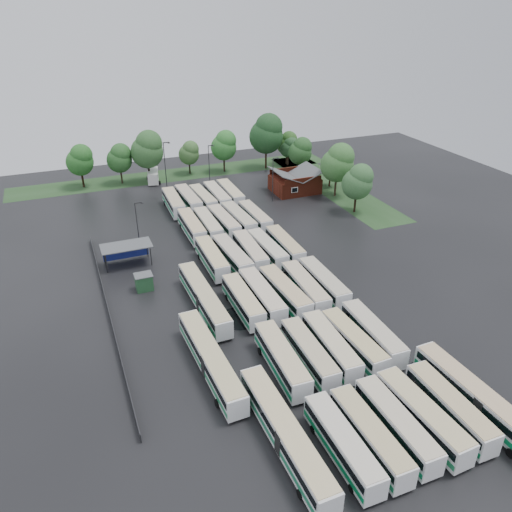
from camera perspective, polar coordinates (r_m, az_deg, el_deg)
name	(u,v)px	position (r m, az deg, el deg)	size (l,w,h in m)	color
ground	(274,310)	(72.09, 2.11, -6.16)	(160.00, 160.00, 0.00)	black
brick_building	(295,184)	(115.36, 4.45, 8.24)	(10.07, 8.60, 5.39)	#622011
wash_shed	(126,248)	(85.38, -14.63, 0.94)	(8.20, 4.20, 3.58)	#2D2D30
utility_hut	(144,282)	(77.98, -12.68, -2.91)	(2.70, 2.20, 2.62)	#1F4E29
grass_strip_north	(177,174)	(128.68, -8.96, 9.19)	(80.00, 10.00, 0.01)	#22421E
grass_strip_east	(332,186)	(120.57, 8.73, 7.94)	(10.00, 50.00, 0.01)	#22421E
west_fence	(108,310)	(73.98, -16.53, -5.92)	(0.10, 50.00, 1.20)	#2D2D30
bus_r0c0	(343,444)	(51.97, 9.86, -20.42)	(2.55, 11.71, 3.26)	white
bus_r0c1	(369,435)	(53.20, 12.83, -19.35)	(2.51, 11.70, 3.25)	white
bus_r0c2	(396,424)	(54.83, 15.72, -18.02)	(2.55, 11.79, 3.28)	white
bus_r0c3	(422,416)	(56.29, 18.42, -16.94)	(3.13, 12.37, 3.42)	white
bus_r0c4	(450,407)	(58.27, 21.26, -15.80)	(2.66, 11.87, 3.30)	white
bus_r1c0	(282,359)	(60.37, 2.96, -11.69)	(3.09, 12.31, 3.40)	white
bus_r1c1	(309,353)	(61.60, 6.08, -10.99)	(2.77, 11.76, 3.26)	white
bus_r1c2	(331,346)	(63.00, 8.53, -10.14)	(3.02, 11.97, 3.31)	white
bus_r1c3	(353,342)	(64.18, 11.04, -9.60)	(2.92, 11.83, 3.27)	white
bus_r1c4	(373,333)	(66.07, 13.17, -8.60)	(2.89, 12.06, 3.34)	white
bus_r2c0	(243,301)	(70.69, -1.49, -5.17)	(2.58, 11.73, 3.26)	white
bus_r2c1	(262,296)	(71.64, 0.69, -4.58)	(2.66, 12.35, 3.44)	white
bus_r2c2	(285,292)	(72.53, 3.29, -4.18)	(3.18, 12.45, 3.44)	white
bus_r2c3	(305,288)	(73.86, 5.61, -3.65)	(3.06, 12.34, 3.41)	white
bus_r2c4	(323,283)	(75.48, 7.71, -3.05)	(2.74, 12.22, 3.39)	white
bus_r3c0	(212,258)	(82.02, -5.06, -0.26)	(2.73, 12.00, 3.33)	white
bus_r3c1	(232,256)	(82.33, -2.73, -0.03)	(3.14, 12.35, 3.41)	white
bus_r3c2	(250,252)	(83.79, -0.68, 0.49)	(2.99, 12.07, 3.33)	white
bus_r3c3	(267,249)	(84.66, 1.28, 0.77)	(2.84, 11.90, 3.29)	white
bus_r3c4	(285,246)	(86.01, 3.31, 1.19)	(2.72, 11.87, 3.29)	white
bus_r4c0	(192,226)	(93.78, -7.36, 3.37)	(2.71, 12.14, 3.37)	white
bus_r4c1	(208,225)	(94.10, -5.50, 3.54)	(2.72, 11.98, 3.32)	white
bus_r4c2	(224,222)	(95.07, -3.69, 3.88)	(2.95, 12.04, 3.33)	white
bus_r4c3	(239,219)	(96.09, -2.00, 4.22)	(3.11, 12.38, 3.42)	white
bus_r4c4	(255,217)	(97.21, -0.13, 4.48)	(2.76, 11.84, 3.28)	white
bus_r5c0	(174,203)	(105.52, -9.40, 6.04)	(2.93, 12.06, 3.34)	white
bus_r5c1	(189,200)	(106.57, -7.72, 6.41)	(2.88, 12.33, 3.42)	white
bus_r5c2	(203,199)	(106.92, -6.08, 6.53)	(2.99, 11.82, 3.26)	white
bus_r5c3	(217,196)	(107.82, -4.47, 6.83)	(2.69, 12.26, 3.41)	white
bus_r5c4	(230,194)	(109.10, -2.94, 7.12)	(2.80, 12.18, 3.38)	white
artic_bus_west_a	(285,434)	(52.18, 3.35, -19.60)	(2.77, 17.87, 3.31)	white
artic_bus_west_b	(204,298)	(71.68, -5.98, -4.80)	(2.85, 17.63, 3.26)	white
artic_bus_west_c	(211,360)	(60.52, -5.22, -11.71)	(3.13, 17.93, 3.31)	white
artic_bus_east	(479,401)	(60.15, 24.14, -14.88)	(3.11, 17.72, 3.27)	white
minibus	(153,176)	(123.81, -11.68, 8.99)	(3.70, 6.88, 2.85)	white
tree_north_0	(80,160)	(123.11, -19.44, 10.33)	(6.19, 6.19, 10.25)	black
tree_north_1	(120,158)	(123.12, -15.30, 10.77)	(5.88, 5.88, 9.73)	black
tree_north_2	(148,149)	(121.98, -12.28, 11.86)	(7.60, 7.60, 12.59)	black
tree_north_3	(189,153)	(127.33, -7.62, 11.63)	(5.07, 5.07, 8.40)	black
tree_north_4	(224,145)	(127.68, -3.63, 12.54)	(6.42, 6.42, 10.64)	black
tree_north_5	(267,133)	(129.45, 1.27, 13.84)	(8.56, 8.56, 14.18)	black
tree_north_6	(289,147)	(133.37, 3.79, 12.37)	(4.69, 4.69, 7.77)	#322217
tree_east_0	(358,181)	(103.99, 11.61, 8.35)	(6.25, 6.25, 10.35)	black
tree_east_1	(338,162)	(111.82, 9.39, 10.51)	(7.29, 7.29, 12.07)	#352419
tree_east_2	(332,166)	(118.62, 8.63, 10.18)	(4.73, 4.73, 7.83)	black
tree_east_3	(301,151)	(125.56, 5.14, 11.89)	(5.77, 5.77, 9.56)	black
tree_east_4	(288,143)	(134.30, 3.63, 12.77)	(5.30, 5.30, 8.78)	black
lamp_post_ne	(273,176)	(108.09, 2.00, 9.07)	(1.50, 0.29, 9.71)	#2D2D30
lamp_post_nw	(138,225)	(87.16, -13.33, 3.52)	(1.47, 0.29, 9.53)	#2D2D30
lamp_post_back_w	(165,162)	(117.85, -10.31, 10.55)	(1.66, 0.32, 10.76)	#2D2D30
lamp_post_back_e	(209,162)	(119.03, -5.34, 10.65)	(1.45, 0.28, 9.43)	#2D2D30
puddle_0	(356,404)	(58.59, 11.38, -16.24)	(6.24, 6.24, 0.01)	black
puddle_1	(411,397)	(60.89, 17.25, -15.10)	(2.65, 2.65, 0.01)	black
puddle_2	(239,318)	(70.31, -2.01, -7.13)	(5.72, 5.72, 0.01)	black
puddle_3	(322,315)	(71.47, 7.59, -6.75)	(4.34, 4.34, 0.01)	black
puddle_4	(422,370)	(64.87, 18.47, -12.26)	(3.29, 3.29, 0.01)	black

